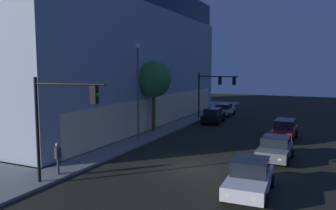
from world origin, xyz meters
TOP-DOWN VIEW (x-y plane):
  - ground_plane at (0.00, 0.00)m, footprint 120.00×120.00m
  - modern_building at (12.83, 21.76)m, footprint 34.54×27.60m
  - traffic_light_near_corner at (-5.91, 5.11)m, footprint 0.60×4.18m
  - traffic_light_far_corner at (19.02, 4.48)m, footprint 0.68×4.97m
  - street_lamp_sidewalk at (5.46, 6.99)m, footprint 0.44×0.44m
  - sidewalk_tree at (9.39, 7.55)m, footprint 3.45×3.45m
  - pedestrian_waiting at (-4.66, 6.46)m, footprint 0.36×0.36m
  - car_white at (-2.64, -3.99)m, footprint 4.59×2.29m
  - car_grey at (4.18, -4.38)m, footprint 4.25×2.22m
  - car_red at (11.19, -4.29)m, footprint 4.72×2.09m
  - car_black at (17.22, 3.96)m, footprint 4.63×2.14m
  - car_silver at (23.43, 4.36)m, footprint 4.52×2.10m

SIDE VIEW (x-z plane):
  - ground_plane at x=0.00m, z-range 0.00..0.00m
  - car_silver at x=23.43m, z-range 0.01..1.58m
  - car_grey at x=4.18m, z-range 0.02..1.58m
  - car_white at x=-2.64m, z-range 0.00..1.67m
  - car_black at x=17.22m, z-range 0.02..1.73m
  - car_red at x=11.19m, z-range 0.02..1.77m
  - pedestrian_waiting at x=-4.66m, z-range 0.33..2.15m
  - traffic_light_near_corner at x=-5.91m, z-range 1.15..6.74m
  - traffic_light_far_corner at x=19.02m, z-range 1.31..6.85m
  - sidewalk_tree at x=9.39m, z-range 1.75..8.49m
  - street_lamp_sidewalk at x=5.46m, z-range 1.17..9.26m
  - modern_building at x=12.83m, z-range -0.07..15.26m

